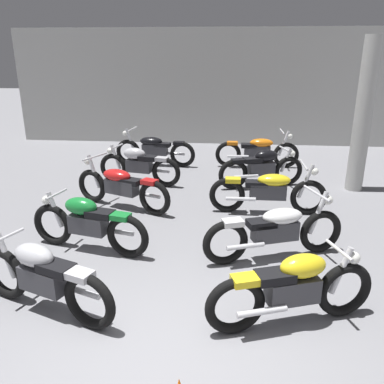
{
  "coord_description": "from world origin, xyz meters",
  "views": [
    {
      "loc": [
        0.61,
        -2.87,
        2.86
      ],
      "look_at": [
        0.0,
        3.66,
        0.55
      ],
      "focal_mm": 37.12,
      "sensor_mm": 36.0,
      "label": 1
    }
  ],
  "objects": [
    {
      "name": "motorcycle_right_row_2",
      "position": [
        1.38,
        4.15,
        0.45
      ],
      "size": [
        2.17,
        0.68,
        0.97
      ],
      "color": "black",
      "rests_on": "ground"
    },
    {
      "name": "motorcycle_right_row_4",
      "position": [
        1.38,
        7.34,
        0.45
      ],
      "size": [
        2.17,
        0.68,
        0.97
      ],
      "color": "black",
      "rests_on": "ground"
    },
    {
      "name": "motorcycle_left_row_0",
      "position": [
        -1.44,
        0.87,
        0.46
      ],
      "size": [
        1.88,
        0.82,
        0.88
      ],
      "color": "black",
      "rests_on": "ground"
    },
    {
      "name": "back_wall",
      "position": [
        0.0,
        10.23,
        1.8
      ],
      "size": [
        12.78,
        0.24,
        3.6
      ],
      "primitive_type": "cube",
      "color": "#B2B2AD",
      "rests_on": "ground"
    },
    {
      "name": "motorcycle_right_row_3",
      "position": [
        1.37,
        5.7,
        0.46
      ],
      "size": [
        1.91,
        0.74,
        0.88
      ],
      "color": "black",
      "rests_on": "ground"
    },
    {
      "name": "motorcycle_left_row_1",
      "position": [
        -1.45,
        2.4,
        0.46
      ],
      "size": [
        1.94,
        0.64,
        0.88
      ],
      "color": "black",
      "rests_on": "ground"
    },
    {
      "name": "motorcycle_left_row_4",
      "position": [
        -1.34,
        7.26,
        0.45
      ],
      "size": [
        2.17,
        0.68,
        0.97
      ],
      "color": "black",
      "rests_on": "ground"
    },
    {
      "name": "ground_plane",
      "position": [
        0.0,
        0.0,
        0.0
      ],
      "size": [
        60.0,
        60.0,
        0.0
      ],
      "primitive_type": "plane",
      "color": "gray"
    },
    {
      "name": "motorcycle_left_row_2",
      "position": [
        -1.41,
        4.16,
        0.45
      ],
      "size": [
        2.04,
        1.03,
        0.97
      ],
      "color": "black",
      "rests_on": "ground"
    },
    {
      "name": "motorcycle_right_row_1",
      "position": [
        1.33,
        2.42,
        0.45
      ],
      "size": [
        2.08,
        0.95,
        0.97
      ],
      "color": "black",
      "rests_on": "ground"
    },
    {
      "name": "motorcycle_right_row_0",
      "position": [
        1.36,
        0.91,
        0.46
      ],
      "size": [
        1.9,
        0.77,
        0.88
      ],
      "color": "black",
      "rests_on": "ground"
    },
    {
      "name": "support_pillar",
      "position": [
        3.4,
        5.74,
        1.6
      ],
      "size": [
        0.36,
        0.36,
        3.2
      ],
      "primitive_type": "cylinder",
      "color": "#B2B2AD",
      "rests_on": "ground"
    },
    {
      "name": "motorcycle_left_row_3",
      "position": [
        -1.4,
        5.65,
        0.46
      ],
      "size": [
        1.95,
        0.59,
        0.88
      ],
      "color": "black",
      "rests_on": "ground"
    }
  ]
}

